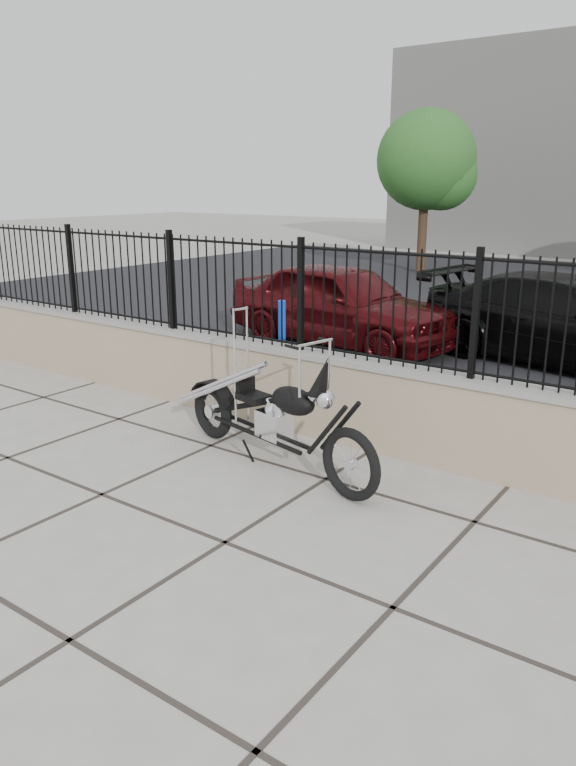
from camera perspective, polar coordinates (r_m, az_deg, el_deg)
The scene contains 8 objects.
ground_plane at distance 5.64m, azimuth -5.28°, elevation -13.15°, with size 90.00×90.00×0.00m, color #99968E.
retaining_wall at distance 7.34m, azimuth 7.46°, elevation -1.93°, with size 14.00×0.36×0.96m, color gray.
iron_fence at distance 7.08m, azimuth 7.78°, elevation 6.40°, with size 14.00×0.08×1.20m, color black.
chopper_motorcycle at distance 6.78m, azimuth -1.48°, elevation -0.58°, with size 2.64×0.46×1.58m, color black, non-canonical shape.
car_red at distance 12.09m, azimuth 4.48°, elevation 6.63°, with size 1.72×4.28×1.46m, color #42090C.
car_black at distance 11.56m, azimuth 22.58°, elevation 4.79°, with size 1.94×4.77×1.39m, color black.
bollard_a at distance 10.75m, azimuth -0.51°, elevation 4.25°, with size 0.12×0.12×1.01m, color blue.
tree_left at distance 22.33m, azimuth 11.49°, elevation 18.16°, with size 3.02×3.02×5.09m.
Camera 1 is at (3.26, -3.67, 2.78)m, focal length 32.00 mm.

